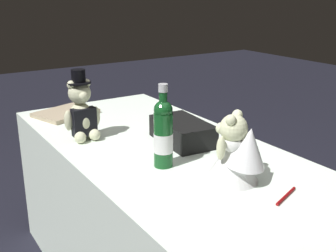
# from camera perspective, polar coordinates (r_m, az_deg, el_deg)

# --- Properties ---
(reception_table) EXTENTS (1.78, 0.78, 0.73)m
(reception_table) POSITION_cam_1_polar(r_m,az_deg,el_deg) (1.92, 0.00, -13.33)
(reception_table) COLOR white
(reception_table) RESTS_ON ground_plane
(teddy_bear_groom) EXTENTS (0.15, 0.16, 0.31)m
(teddy_bear_groom) POSITION_cam_1_polar(r_m,az_deg,el_deg) (1.88, -11.56, 1.83)
(teddy_bear_groom) COLOR beige
(teddy_bear_groom) RESTS_ON reception_table
(teddy_bear_bride) EXTENTS (0.24, 0.22, 0.25)m
(teddy_bear_bride) POSITION_cam_1_polar(r_m,az_deg,el_deg) (1.46, 9.20, -3.45)
(teddy_bear_bride) COLOR white
(teddy_bear_bride) RESTS_ON reception_table
(champagne_bottle) EXTENTS (0.07, 0.07, 0.31)m
(champagne_bottle) POSITION_cam_1_polar(r_m,az_deg,el_deg) (1.55, -0.64, -0.90)
(champagne_bottle) COLOR #144C1F
(champagne_bottle) RESTS_ON reception_table
(signing_pen) EXTENTS (0.06, 0.14, 0.01)m
(signing_pen) POSITION_cam_1_polar(r_m,az_deg,el_deg) (1.42, 15.68, -8.97)
(signing_pen) COLOR maroon
(signing_pen) RESTS_ON reception_table
(gift_case_black) EXTENTS (0.31, 0.20, 0.10)m
(gift_case_black) POSITION_cam_1_polar(r_m,az_deg,el_deg) (1.82, 1.94, -0.75)
(gift_case_black) COLOR black
(gift_case_black) RESTS_ON reception_table
(guestbook) EXTENTS (0.30, 0.34, 0.02)m
(guestbook) POSITION_cam_1_polar(r_m,az_deg,el_deg) (2.29, -13.60, 1.71)
(guestbook) COLOR tan
(guestbook) RESTS_ON reception_table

